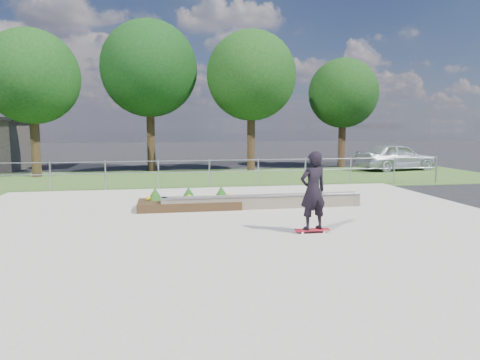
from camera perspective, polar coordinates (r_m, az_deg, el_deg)
name	(u,v)px	position (r m, az deg, el deg)	size (l,w,h in m)	color
ground	(243,236)	(9.90, 0.35, -7.43)	(120.00, 120.00, 0.00)	black
grass_verge	(202,178)	(20.65, -5.06, 0.22)	(30.00, 8.00, 0.02)	#335321
concrete_slab	(243,234)	(9.89, 0.35, -7.26)	(15.00, 15.00, 0.06)	#A8A195
fence	(209,170)	(17.10, -4.11, 1.36)	(20.06, 0.06, 1.20)	gray
tree_far_left	(31,77)	(23.41, -26.04, 12.24)	(4.55, 4.55, 7.15)	black
tree_mid_left	(149,69)	(24.64, -12.01, 14.27)	(5.25, 5.25, 8.25)	black
tree_mid_right	(251,76)	(24.05, 1.52, 13.70)	(4.90, 4.90, 7.70)	black
tree_far_right	(343,93)	(27.20, 13.60, 11.15)	(4.20, 4.20, 6.60)	#311E13
grind_ledge	(263,202)	(12.80, 3.08, -2.88)	(6.00, 0.44, 0.43)	brown
planter_bed	(189,202)	(12.90, -6.80, -2.93)	(3.00, 1.20, 0.61)	black
skateboarder	(313,191)	(9.86, 9.71, -1.45)	(0.80, 0.56, 1.88)	white
parked_car	(396,157)	(25.87, 20.03, 2.94)	(1.85, 4.60, 1.57)	#B5B9BF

